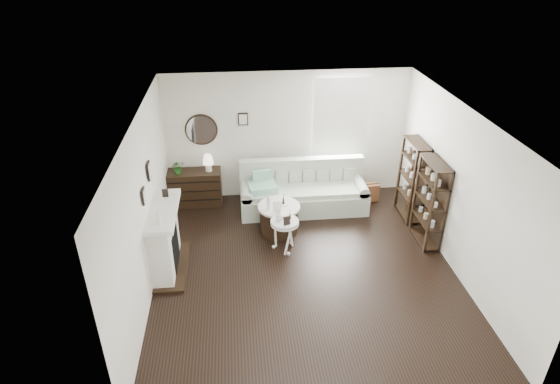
{
  "coord_description": "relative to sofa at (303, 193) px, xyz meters",
  "views": [
    {
      "loc": [
        -1.07,
        -6.27,
        4.97
      ],
      "look_at": [
        -0.35,
        0.8,
        1.09
      ],
      "focal_mm": 30.0,
      "sensor_mm": 36.0,
      "label": 1
    }
  ],
  "objects": [
    {
      "name": "room",
      "position": [
        0.47,
        0.62,
        1.27
      ],
      "size": [
        5.5,
        5.5,
        5.5
      ],
      "color": "black",
      "rests_on": "ground"
    },
    {
      "name": "suitcase",
      "position": [
        1.36,
        0.14,
        -0.14
      ],
      "size": [
        0.59,
        0.24,
        0.38
      ],
      "primitive_type": "cube",
      "rotation": [
        0.0,
        0.0,
        0.09
      ],
      "color": "brown",
      "rests_on": "ground"
    },
    {
      "name": "eiffel_ped",
      "position": [
        -0.44,
        -1.42,
        0.36
      ],
      "size": [
        0.1,
        0.1,
        0.17
      ],
      "primitive_type": null,
      "rotation": [
        0.0,
        0.0,
        0.02
      ],
      "color": "black",
      "rests_on": "pedestal_table"
    },
    {
      "name": "bottle_drum",
      "position": [
        -0.78,
        -0.93,
        0.37
      ],
      "size": [
        0.07,
        0.07,
        0.3
      ],
      "primitive_type": "cylinder",
      "color": "silver",
      "rests_on": "drum_table"
    },
    {
      "name": "eiffel_drum",
      "position": [
        -0.49,
        -0.78,
        0.32
      ],
      "size": [
        0.12,
        0.12,
        0.2
      ],
      "primitive_type": null,
      "rotation": [
        0.0,
        0.0,
        0.09
      ],
      "color": "black",
      "rests_on": "drum_table"
    },
    {
      "name": "shelf_unit_far",
      "position": [
        2.07,
        -0.53,
        0.47
      ],
      "size": [
        0.3,
        0.8,
        1.6
      ],
      "color": "black",
      "rests_on": "ground"
    },
    {
      "name": "card_frame_ped",
      "position": [
        -0.52,
        -1.59,
        0.36
      ],
      "size": [
        0.13,
        0.08,
        0.16
      ],
      "primitive_type": "cube",
      "rotation": [
        -0.21,
        0.0,
        0.29
      ],
      "color": "black",
      "rests_on": "pedestal_table"
    },
    {
      "name": "drum_table",
      "position": [
        -0.58,
        -0.84,
        -0.05
      ],
      "size": [
        0.79,
        0.79,
        0.55
      ],
      "rotation": [
        0.0,
        0.0,
        0.05
      ],
      "color": "black",
      "rests_on": "ground"
    },
    {
      "name": "shelf_unit_near",
      "position": [
        2.07,
        -1.43,
        0.47
      ],
      "size": [
        0.3,
        0.8,
        1.6
      ],
      "color": "black",
      "rests_on": "ground"
    },
    {
      "name": "pedestal_table",
      "position": [
        -0.54,
        -1.46,
        0.23
      ],
      "size": [
        0.51,
        0.51,
        0.61
      ],
      "rotation": [
        0.0,
        0.0,
        0.27
      ],
      "color": "silver",
      "rests_on": "ground"
    },
    {
      "name": "potted_plant",
      "position": [
        -2.51,
        0.34,
        0.56
      ],
      "size": [
        0.31,
        0.3,
        0.28
      ],
      "primitive_type": "imported",
      "rotation": [
        0.0,
        0.0,
        0.38
      ],
      "color": "#1E5819",
      "rests_on": "dresser"
    },
    {
      "name": "dresser",
      "position": [
        -2.23,
        0.39,
        0.04
      ],
      "size": [
        1.12,
        0.48,
        0.75
      ],
      "color": "black",
      "rests_on": "ground"
    },
    {
      "name": "table_lamp",
      "position": [
        -1.91,
        0.39,
        0.6
      ],
      "size": [
        0.26,
        0.26,
        0.36
      ],
      "primitive_type": null,
      "rotation": [
        0.0,
        0.0,
        -0.2
      ],
      "color": "white",
      "rests_on": "dresser"
    },
    {
      "name": "card_frame_drum",
      "position": [
        -0.63,
        -1.04,
        0.32
      ],
      "size": [
        0.15,
        0.06,
        0.19
      ],
      "primitive_type": "cube",
      "rotation": [
        -0.21,
        0.0,
        -0.05
      ],
      "color": "silver",
      "rests_on": "drum_table"
    },
    {
      "name": "flask_ped",
      "position": [
        -0.63,
        -1.44,
        0.4
      ],
      "size": [
        0.13,
        0.13,
        0.25
      ],
      "primitive_type": null,
      "color": "silver",
      "rests_on": "pedestal_table"
    },
    {
      "name": "quilt",
      "position": [
        -0.84,
        -0.13,
        0.25
      ],
      "size": [
        0.61,
        0.53,
        0.14
      ],
      "primitive_type": "cube",
      "rotation": [
        0.0,
        0.0,
        0.15
      ],
      "color": "#227F60",
      "rests_on": "sofa"
    },
    {
      "name": "fireplace",
      "position": [
        -2.57,
        -1.78,
        0.21
      ],
      "size": [
        0.5,
        1.4,
        1.84
      ],
      "color": "white",
      "rests_on": "ground"
    },
    {
      "name": "sofa",
      "position": [
        0.0,
        0.0,
        0.0
      ],
      "size": [
        2.57,
        0.89,
        1.0
      ],
      "color": "beige",
      "rests_on": "ground"
    }
  ]
}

